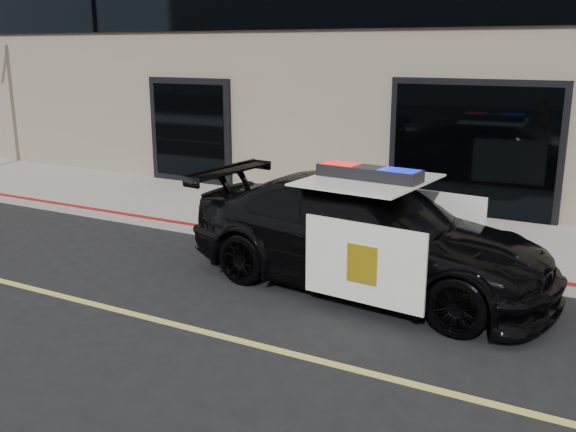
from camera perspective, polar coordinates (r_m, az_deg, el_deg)
The scene contains 4 objects.
ground at distance 7.15m, azimuth 10.35°, elevation -14.36°, with size 120.00×120.00×0.00m, color black.
sidewalk_n at distance 11.88m, azimuth 18.47°, elevation -2.58°, with size 60.00×3.50×0.15m, color gray.
police_car at distance 9.48m, azimuth 7.04°, elevation -1.57°, with size 3.25×5.93×1.81m.
fire_hydrant at distance 11.81m, azimuth -0.80°, elevation 0.54°, with size 0.40×0.55×0.88m.
Camera 1 is at (1.85, -5.99, 3.44)m, focal length 40.00 mm.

